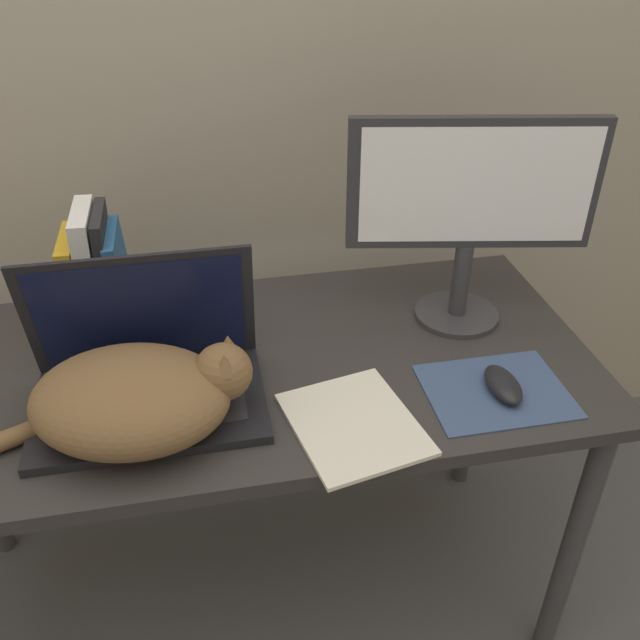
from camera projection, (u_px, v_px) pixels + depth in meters
desk at (240, 395)px, 1.33m from camera, size 1.36×0.63×0.70m
laptop at (148, 377)px, 1.17m from camera, size 0.39×0.25×0.26m
cat at (137, 397)px, 1.09m from camera, size 0.45×0.30×0.15m
external_monitor at (471, 206)px, 1.28m from camera, size 0.47×0.17×0.42m
mousepad at (496, 391)px, 1.21m from camera, size 0.25×0.20×0.00m
computer_mouse at (503, 384)px, 1.20m from camera, size 0.06×0.11×0.03m
book_row at (95, 272)px, 1.36m from camera, size 0.12×0.17×0.25m
notepad at (354, 424)px, 1.14m from camera, size 0.24×0.27×0.01m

